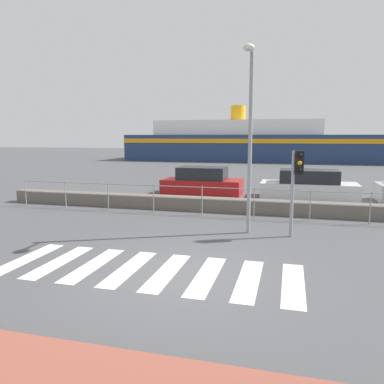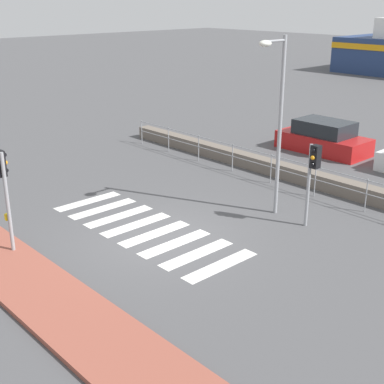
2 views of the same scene
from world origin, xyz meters
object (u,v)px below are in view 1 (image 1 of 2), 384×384
traffic_light_far (297,174)px  ferry_boat (265,144)px  parked_car_red (202,183)px  parked_car_white (309,186)px  streetlamp (250,119)px

traffic_light_far → ferry_boat: (-3.25, 35.24, 0.19)m
ferry_boat → parked_car_red: size_ratio=8.69×
traffic_light_far → parked_car_red: bearing=121.5°
parked_car_red → parked_car_white: 5.25m
traffic_light_far → parked_car_white: bearing=84.7°
ferry_boat → parked_car_white: size_ratio=7.79×
streetlamp → parked_car_white: (2.08, 7.50, -2.88)m
traffic_light_far → streetlamp: 2.11m
traffic_light_far → parked_car_red: traffic_light_far is taller
traffic_light_far → ferry_boat: size_ratio=0.07×
traffic_light_far → streetlamp: streetlamp is taller
traffic_light_far → parked_car_red: (-4.56, 7.43, -1.28)m
streetlamp → ferry_boat: ferry_boat is taller
streetlamp → parked_car_red: size_ratio=1.37×
streetlamp → ferry_boat: 35.39m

